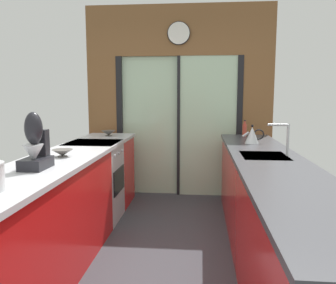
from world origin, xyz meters
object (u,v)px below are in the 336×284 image
oven_range (94,182)px  stand_mixer (35,147)px  mixing_bowl_near (62,153)px  mixing_bowl_far (109,133)px  kettle (252,135)px  soap_bottle (245,130)px

oven_range → stand_mixer: (0.02, -1.43, 0.63)m
mixing_bowl_near → mixing_bowl_far: 1.54m
stand_mixer → kettle: bearing=40.1°
oven_range → kettle: kettle is taller
oven_range → kettle: bearing=2.3°
soap_bottle → oven_range: bearing=-157.4°
mixing_bowl_near → stand_mixer: stand_mixer is taller
mixing_bowl_near → mixing_bowl_far: (0.00, 1.54, 0.00)m
mixing_bowl_near → stand_mixer: (0.00, -0.49, 0.13)m
stand_mixer → kettle: (1.78, 1.50, -0.07)m
mixing_bowl_far → stand_mixer: size_ratio=0.45×
mixing_bowl_far → stand_mixer: stand_mixer is taller
mixing_bowl_far → oven_range: bearing=-91.7°
mixing_bowl_far → kettle: bearing=-16.6°
oven_range → kettle: (1.80, 0.07, 0.56)m
mixing_bowl_far → stand_mixer: (0.00, -2.03, 0.12)m
mixing_bowl_near → soap_bottle: (1.78, 1.68, 0.05)m
oven_range → stand_mixer: 1.56m
mixing_bowl_far → soap_bottle: soap_bottle is taller
oven_range → mixing_bowl_far: bearing=88.3°
mixing_bowl_far → kettle: kettle is taller
mixing_bowl_far → stand_mixer: bearing=-90.0°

